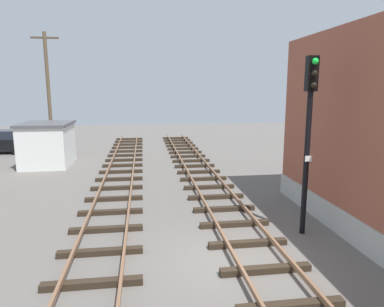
# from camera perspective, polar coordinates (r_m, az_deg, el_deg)

# --- Properties ---
(ground_plane) EXTENTS (80.00, 80.00, 0.00)m
(ground_plane) POSITION_cam_1_polar(r_m,az_deg,el_deg) (10.49, 6.47, -17.05)
(ground_plane) COLOR #605B56
(track_near_building) EXTENTS (2.50, 51.47, 0.32)m
(track_near_building) POSITION_cam_1_polar(r_m,az_deg,el_deg) (10.62, 10.50, -16.00)
(track_near_building) COLOR #2D2319
(track_near_building) RESTS_ON ground
(track_centre) EXTENTS (2.50, 51.47, 0.32)m
(track_centre) POSITION_cam_1_polar(r_m,az_deg,el_deg) (10.23, -15.44, -17.29)
(track_centre) COLOR #2D2319
(track_centre) RESTS_ON ground
(signal_mast) EXTENTS (0.36, 0.40, 5.88)m
(signal_mast) POSITION_cam_1_polar(r_m,az_deg,el_deg) (11.81, 18.67, 4.23)
(signal_mast) COLOR black
(signal_mast) RESTS_ON ground
(control_hut) EXTENTS (3.00, 3.80, 2.76)m
(control_hut) POSITION_cam_1_polar(r_m,az_deg,el_deg) (24.10, -22.71, 1.46)
(control_hut) COLOR silver
(control_hut) RESTS_ON ground
(parked_car_black) EXTENTS (4.20, 2.04, 1.76)m
(parked_car_black) POSITION_cam_1_polar(r_m,az_deg,el_deg) (30.33, -28.80, 1.74)
(parked_car_black) COLOR black
(parked_car_black) RESTS_ON ground
(utility_pole_far) EXTENTS (1.80, 0.24, 8.65)m
(utility_pole_far) POSITION_cam_1_polar(r_m,az_deg,el_deg) (26.18, -22.53, 9.03)
(utility_pole_far) COLOR brown
(utility_pole_far) RESTS_ON ground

